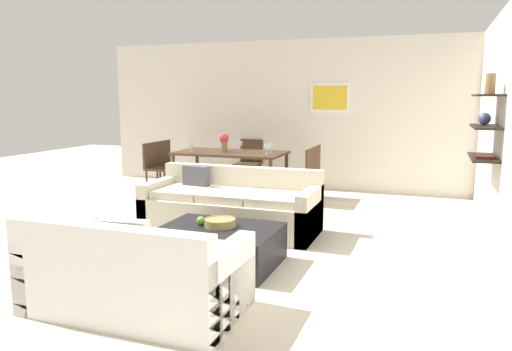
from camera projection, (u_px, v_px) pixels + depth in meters
The scene contains 19 objects.
ground_plane at pixel (224, 238), 5.91m from camera, with size 18.00×18.00×0.00m, color beige.
back_wall_unit at pixel (316, 115), 8.87m from camera, with size 8.40×0.09×2.70m.
right_wall_shelf_unit at pixel (505, 128), 5.24m from camera, with size 0.34×8.20×2.70m.
sofa_beige at pixel (231, 208), 6.19m from camera, with size 2.18×0.90×0.78m.
loveseat_white at pixel (135, 275), 3.86m from camera, with size 1.68×0.90×0.78m.
coffee_table at pixel (219, 246), 4.95m from camera, with size 1.18×0.91×0.38m.
decorative_bowl at pixel (220, 222), 4.97m from camera, with size 0.32×0.32×0.08m.
apple_on_coffee_table at pixel (201, 221), 5.03m from camera, with size 0.09×0.09×0.09m, color #669E2D.
dining_table at pixel (231, 156), 8.38m from camera, with size 1.85×1.01×0.75m.
dining_chair_left_far at pixel (169, 161), 9.07m from camera, with size 0.44×0.44×0.88m.
dining_chair_right_near at pixel (303, 172), 7.75m from camera, with size 0.44×0.44×0.88m.
dining_chair_head at pixel (249, 160), 9.26m from camera, with size 0.44×0.44×0.88m.
dining_chair_right_far at pixel (310, 168), 8.17m from camera, with size 0.44×0.44×0.88m.
dining_chair_left_near at pixel (156, 164), 8.64m from camera, with size 0.44×0.44×0.88m.
wine_glass_right_far at pixel (271, 146), 8.24m from camera, with size 0.07×0.07×0.15m.
wine_glass_head at pixel (240, 144), 8.77m from camera, with size 0.08×0.08×0.14m.
wine_glass_left_near at pixel (191, 145), 8.47m from camera, with size 0.06×0.06×0.17m.
wine_glass_right_near at pixel (266, 147), 8.01m from camera, with size 0.06×0.06×0.17m.
centerpiece_vase at pixel (224, 141), 8.32m from camera, with size 0.16×0.16×0.32m.
Camera 1 is at (2.30, -5.24, 1.69)m, focal length 34.32 mm.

